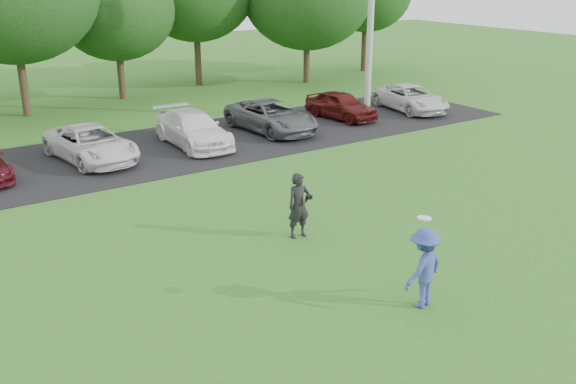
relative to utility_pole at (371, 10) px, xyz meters
The scene contains 6 objects.
ground 16.98m from the utility_pole, 129.40° to the right, with size 100.00×100.00×0.00m, color #2D6E1F.
parking_lot 11.37m from the utility_pole, behind, with size 32.00×6.50×0.03m, color black.
utility_pole is the anchor object (origin of this frame).
frisbee_player 16.97m from the utility_pole, 126.80° to the right, with size 1.18×0.83×1.99m.
camera_bystander 13.99m from the utility_pole, 137.86° to the right, with size 0.64×0.46×1.67m.
parked_cars 11.01m from the utility_pole, behind, with size 28.52×4.84×1.26m.
Camera 1 is at (-8.16, -8.59, 6.52)m, focal length 40.00 mm.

